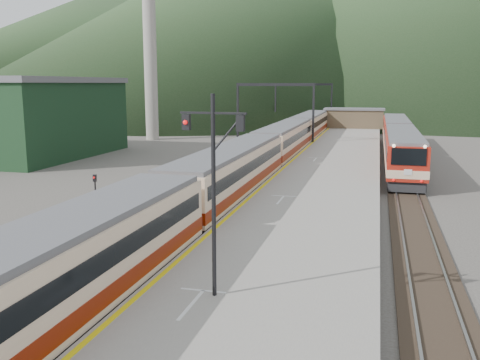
# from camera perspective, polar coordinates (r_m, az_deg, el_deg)

# --- Properties ---
(track_main) EXTENTS (2.60, 200.00, 0.23)m
(track_main) POSITION_cam_1_polar(r_m,az_deg,el_deg) (50.54, 3.69, 1.29)
(track_main) COLOR black
(track_main) RESTS_ON ground
(track_far) EXTENTS (2.60, 200.00, 0.23)m
(track_far) POSITION_cam_1_polar(r_m,az_deg,el_deg) (51.69, -1.77, 1.51)
(track_far) COLOR black
(track_far) RESTS_ON ground
(track_second) EXTENTS (2.60, 200.00, 0.23)m
(track_second) POSITION_cam_1_polar(r_m,az_deg,el_deg) (49.73, 16.82, 0.73)
(track_second) COLOR black
(track_second) RESTS_ON ground
(platform) EXTENTS (8.00, 100.00, 1.00)m
(platform) POSITION_cam_1_polar(r_m,az_deg,el_deg) (47.78, 9.85, 1.17)
(platform) COLOR gray
(platform) RESTS_ON ground
(gantry_near) EXTENTS (9.55, 0.25, 8.00)m
(gantry_near) POSITION_cam_1_polar(r_m,az_deg,el_deg) (65.24, 3.75, 8.18)
(gantry_near) COLOR black
(gantry_near) RESTS_ON ground
(gantry_far) EXTENTS (9.55, 0.25, 8.00)m
(gantry_far) POSITION_cam_1_polar(r_m,az_deg,el_deg) (89.91, 6.76, 8.69)
(gantry_far) COLOR black
(gantry_far) RESTS_ON ground
(warehouse) EXTENTS (14.50, 20.50, 8.60)m
(warehouse) POSITION_cam_1_polar(r_m,az_deg,el_deg) (63.32, -21.80, 6.26)
(warehouse) COLOR black
(warehouse) RESTS_ON ground
(smokestack) EXTENTS (1.80, 1.80, 30.00)m
(smokestack) POSITION_cam_1_polar(r_m,az_deg,el_deg) (77.96, -9.63, 15.32)
(smokestack) COLOR #9E998E
(smokestack) RESTS_ON ground
(station_shed) EXTENTS (9.40, 4.40, 3.10)m
(station_shed) POSITION_cam_1_polar(r_m,az_deg,el_deg) (87.30, 12.07, 6.51)
(station_shed) COLOR brown
(station_shed) RESTS_ON platform
(hill_a) EXTENTS (180.00, 180.00, 60.00)m
(hill_a) POSITION_cam_1_polar(r_m,az_deg,el_deg) (206.25, 0.55, 16.38)
(hill_a) COLOR #264421
(hill_a) RESTS_ON ground
(hill_b) EXTENTS (220.00, 220.00, 75.00)m
(hill_b) POSITION_cam_1_polar(r_m,az_deg,el_deg) (241.78, 20.11, 16.66)
(hill_b) COLOR #264421
(hill_b) RESTS_ON ground
(hill_d) EXTENTS (200.00, 200.00, 55.00)m
(hill_d) POSITION_cam_1_polar(r_m,az_deg,el_deg) (281.29, -13.37, 13.96)
(hill_d) COLOR #264421
(hill_d) RESTS_ON ground
(main_train) EXTENTS (3.06, 83.82, 3.74)m
(main_train) POSITION_cam_1_polar(r_m,az_deg,el_deg) (45.58, 2.58, 2.91)
(main_train) COLOR beige
(main_train) RESTS_ON track_main
(second_train) EXTENTS (2.92, 39.75, 3.56)m
(second_train) POSITION_cam_1_polar(r_m,az_deg,el_deg) (59.31, 16.56, 4.11)
(second_train) COLOR #A41F12
(second_train) RESTS_ON track_second
(signal_mast) EXTENTS (2.20, 0.28, 6.60)m
(signal_mast) POSITION_cam_1_polar(r_m,az_deg,el_deg) (17.00, -2.85, 0.54)
(signal_mast) COLOR black
(signal_mast) RESTS_ON platform
(short_signal_b) EXTENTS (0.26, 0.22, 2.27)m
(short_signal_b) POSITION_cam_1_polar(r_m,az_deg,el_deg) (40.29, -4.27, 1.01)
(short_signal_b) COLOR black
(short_signal_b) RESTS_ON ground
(short_signal_c) EXTENTS (0.26, 0.22, 2.27)m
(short_signal_c) POSITION_cam_1_polar(r_m,az_deg,el_deg) (34.93, -15.19, -0.75)
(short_signal_c) COLOR black
(short_signal_c) RESTS_ON ground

